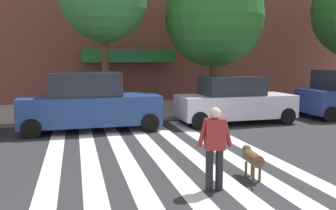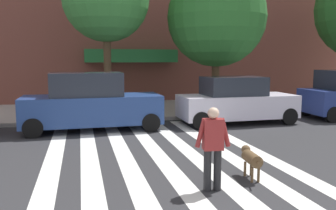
{
  "view_description": "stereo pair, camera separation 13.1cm",
  "coord_description": "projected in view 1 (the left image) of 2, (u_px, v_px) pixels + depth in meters",
  "views": [
    {
      "loc": [
        -1.9,
        -1.71,
        2.54
      ],
      "look_at": [
        0.51,
        7.24,
        1.33
      ],
      "focal_mm": 37.13,
      "sensor_mm": 36.0,
      "label": 1
    },
    {
      "loc": [
        -1.77,
        -1.75,
        2.54
      ],
      "look_at": [
        0.51,
        7.24,
        1.33
      ],
      "focal_mm": 37.13,
      "sensor_mm": 36.0,
      "label": 2
    }
  ],
  "objects": [
    {
      "name": "ground_plane",
      "position": [
        160.0,
        166.0,
        8.33
      ],
      "size": [
        160.0,
        160.0,
        0.0
      ],
      "primitive_type": "plane",
      "color": "#2B2B2D"
    },
    {
      "name": "sidewalk_far",
      "position": [
        116.0,
        110.0,
        17.06
      ],
      "size": [
        80.0,
        6.0,
        0.15
      ],
      "primitive_type": "cube",
      "color": "#9E9790",
      "rests_on": "ground_plane"
    },
    {
      "name": "crosswalk_stripes",
      "position": [
        168.0,
        165.0,
        8.38
      ],
      "size": [
        5.85,
        11.66,
        0.01
      ],
      "color": "silver",
      "rests_on": "ground_plane"
    },
    {
      "name": "parked_car_behind_first",
      "position": [
        90.0,
        103.0,
        12.46
      ],
      "size": [
        4.9,
        1.92,
        2.09
      ],
      "color": "navy",
      "rests_on": "ground_plane"
    },
    {
      "name": "parked_car_third_in_line",
      "position": [
        234.0,
        101.0,
        13.93
      ],
      "size": [
        4.65,
        1.91,
        1.87
      ],
      "color": "silver",
      "rests_on": "ground_plane"
    },
    {
      "name": "street_tree_middle",
      "position": [
        214.0,
        18.0,
        16.03
      ],
      "size": [
        4.55,
        4.55,
        6.61
      ],
      "color": "#4C3823",
      "rests_on": "sidewalk_far"
    },
    {
      "name": "pedestrian_dog_walker",
      "position": [
        215.0,
        144.0,
        6.69
      ],
      "size": [
        0.71,
        0.28,
        1.64
      ],
      "color": "black",
      "rests_on": "ground_plane"
    },
    {
      "name": "dog_on_leash",
      "position": [
        252.0,
        158.0,
        7.46
      ],
      "size": [
        0.32,
        0.99,
        0.65
      ],
      "color": "brown",
      "rests_on": "ground_plane"
    },
    {
      "name": "pedestrian_bystander",
      "position": [
        319.0,
        90.0,
        17.16
      ],
      "size": [
        0.35,
        0.69,
        1.64
      ],
      "color": "#6B6051",
      "rests_on": "sidewalk_far"
    }
  ]
}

